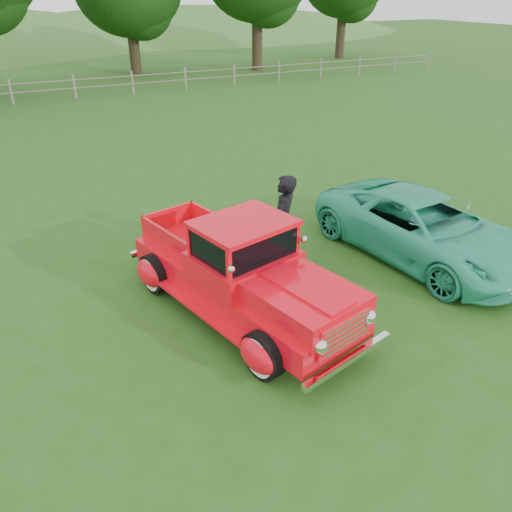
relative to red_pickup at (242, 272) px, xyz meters
name	(u,v)px	position (x,y,z in m)	size (l,w,h in m)	color
ground	(283,325)	(0.44, -0.72, -0.80)	(140.00, 140.00, 0.00)	#254E15
fence_line	(74,87)	(0.44, 21.28, -0.19)	(48.00, 0.12, 1.20)	slate
red_pickup	(242,272)	(0.00, 0.00, 0.00)	(3.08, 5.26, 1.78)	black
teal_sedan	(423,227)	(4.29, 0.18, -0.12)	(2.24, 4.85, 1.35)	#2DB78D
man	(283,225)	(1.36, 0.99, 0.21)	(0.74, 0.48, 2.02)	black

